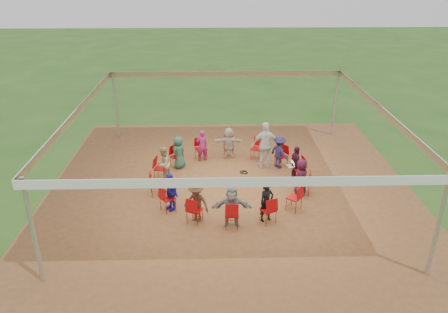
{
  "coord_description": "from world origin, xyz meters",
  "views": [
    {
      "loc": [
        -0.57,
        -14.03,
        7.58
      ],
      "look_at": [
        -0.21,
        0.3,
        1.06
      ],
      "focal_mm": 35.0,
      "sensor_mm": 36.0,
      "label": 1
    }
  ],
  "objects_px": {
    "person_seated_0": "(296,163)",
    "laptop": "(292,164)",
    "person_seated_4": "(179,152)",
    "chair_4": "(201,149)",
    "chair_12": "(294,198)",
    "person_seated_2": "(229,143)",
    "cable_coil": "(244,172)",
    "chair_9": "(195,210)",
    "person_seated_5": "(163,164)",
    "chair_1": "(281,156)",
    "chair_0": "(299,168)",
    "person_seated_3": "(202,145)",
    "standing_person": "(265,145)",
    "chair_3": "(229,146)",
    "person_seated_1": "(279,152)",
    "chair_13": "(304,183)",
    "person_seated_10": "(301,177)",
    "chair_5": "(177,157)",
    "chair_2": "(257,149)",
    "chair_11": "(268,210)",
    "chair_10": "(232,214)",
    "person_seated_9": "(267,202)",
    "chair_6": "(161,168)",
    "person_seated_6": "(170,192)",
    "chair_8": "(168,198)",
    "chair_7": "(156,183)",
    "person_seated_7": "(196,202)"
  },
  "relations": [
    {
      "from": "person_seated_0",
      "to": "laptop",
      "type": "relative_size",
      "value": 3.65
    },
    {
      "from": "chair_10",
      "to": "person_seated_2",
      "type": "bearing_deg",
      "value": 90.0
    },
    {
      "from": "chair_10",
      "to": "laptop",
      "type": "height_order",
      "value": "chair_10"
    },
    {
      "from": "chair_4",
      "to": "person_seated_1",
      "type": "height_order",
      "value": "person_seated_1"
    },
    {
      "from": "person_seated_4",
      "to": "person_seated_7",
      "type": "height_order",
      "value": "same"
    },
    {
      "from": "chair_2",
      "to": "chair_13",
      "type": "distance_m",
      "value": 3.3
    },
    {
      "from": "person_seated_9",
      "to": "person_seated_2",
      "type": "bearing_deg",
      "value": 77.14
    },
    {
      "from": "chair_0",
      "to": "person_seated_3",
      "type": "xyz_separation_m",
      "value": [
        -3.64,
        1.75,
        0.21
      ]
    },
    {
      "from": "person_seated_1",
      "to": "person_seated_5",
      "type": "height_order",
      "value": "same"
    },
    {
      "from": "person_seated_3",
      "to": "cable_coil",
      "type": "relative_size",
      "value": 4.01
    },
    {
      "from": "person_seated_9",
      "to": "person_seated_10",
      "type": "relative_size",
      "value": 1.0
    },
    {
      "from": "chair_7",
      "to": "person_seated_10",
      "type": "bearing_deg",
      "value": 77.45
    },
    {
      "from": "chair_1",
      "to": "chair_11",
      "type": "relative_size",
      "value": 1.0
    },
    {
      "from": "chair_0",
      "to": "cable_coil",
      "type": "relative_size",
      "value": 2.75
    },
    {
      "from": "person_seated_2",
      "to": "cable_coil",
      "type": "height_order",
      "value": "person_seated_2"
    },
    {
      "from": "chair_13",
      "to": "person_seated_2",
      "type": "height_order",
      "value": "person_seated_2"
    },
    {
      "from": "chair_13",
      "to": "laptop",
      "type": "relative_size",
      "value": 2.51
    },
    {
      "from": "chair_3",
      "to": "person_seated_2",
      "type": "bearing_deg",
      "value": 90.0
    },
    {
      "from": "chair_0",
      "to": "chair_10",
      "type": "relative_size",
      "value": 1.0
    },
    {
      "from": "chair_1",
      "to": "person_seated_0",
      "type": "height_order",
      "value": "person_seated_0"
    },
    {
      "from": "chair_11",
      "to": "chair_5",
      "type": "bearing_deg",
      "value": 102.86
    },
    {
      "from": "chair_0",
      "to": "chair_11",
      "type": "height_order",
      "value": "same"
    },
    {
      "from": "cable_coil",
      "to": "chair_6",
      "type": "bearing_deg",
      "value": -172.08
    },
    {
      "from": "chair_12",
      "to": "laptop",
      "type": "relative_size",
      "value": 2.51
    },
    {
      "from": "person_seated_6",
      "to": "person_seated_9",
      "type": "height_order",
      "value": "same"
    },
    {
      "from": "standing_person",
      "to": "chair_13",
      "type": "bearing_deg",
      "value": 110.19
    },
    {
      "from": "chair_1",
      "to": "person_seated_0",
      "type": "distance_m",
      "value": 1.17
    },
    {
      "from": "chair_9",
      "to": "person_seated_5",
      "type": "bearing_deg",
      "value": 139.76
    },
    {
      "from": "person_seated_3",
      "to": "chair_6",
      "type": "bearing_deg",
      "value": 22.95
    },
    {
      "from": "chair_7",
      "to": "chair_12",
      "type": "relative_size",
      "value": 1.0
    },
    {
      "from": "chair_0",
      "to": "laptop",
      "type": "xyz_separation_m",
      "value": [
        -0.28,
        -0.06,
        0.17
      ]
    },
    {
      "from": "chair_4",
      "to": "chair_8",
      "type": "bearing_deg",
      "value": 51.43
    },
    {
      "from": "person_seated_0",
      "to": "standing_person",
      "type": "height_order",
      "value": "standing_person"
    },
    {
      "from": "person_seated_0",
      "to": "person_seated_2",
      "type": "bearing_deg",
      "value": 38.57
    },
    {
      "from": "person_seated_1",
      "to": "person_seated_3",
      "type": "relative_size",
      "value": 1.0
    },
    {
      "from": "person_seated_4",
      "to": "laptop",
      "type": "height_order",
      "value": "person_seated_4"
    },
    {
      "from": "chair_2",
      "to": "cable_coil",
      "type": "relative_size",
      "value": 2.75
    },
    {
      "from": "chair_10",
      "to": "chair_5",
      "type": "bearing_deg",
      "value": 115.71
    },
    {
      "from": "chair_0",
      "to": "person_seated_4",
      "type": "distance_m",
      "value": 4.66
    },
    {
      "from": "person_seated_10",
      "to": "person_seated_9",
      "type": "bearing_deg",
      "value": 154.29
    },
    {
      "from": "chair_2",
      "to": "cable_coil",
      "type": "distance_m",
      "value": 1.48
    },
    {
      "from": "person_seated_3",
      "to": "person_seated_5",
      "type": "height_order",
      "value": "same"
    },
    {
      "from": "standing_person",
      "to": "chair_7",
      "type": "bearing_deg",
      "value": 21.15
    },
    {
      "from": "chair_3",
      "to": "standing_person",
      "type": "xyz_separation_m",
      "value": [
        1.4,
        -1.06,
        0.49
      ]
    },
    {
      "from": "chair_4",
      "to": "chair_12",
      "type": "bearing_deg",
      "value": 102.86
    },
    {
      "from": "chair_4",
      "to": "chair_5",
      "type": "distance_m",
      "value": 1.18
    },
    {
      "from": "person_seated_6",
      "to": "person_seated_10",
      "type": "distance_m",
      "value": 4.55
    },
    {
      "from": "chair_5",
      "to": "person_seated_4",
      "type": "xyz_separation_m",
      "value": [
        0.09,
        -0.08,
        0.21
      ]
    },
    {
      "from": "person_seated_0",
      "to": "laptop",
      "type": "xyz_separation_m",
      "value": [
        -0.16,
        -0.03,
        -0.04
      ]
    },
    {
      "from": "person_seated_10",
      "to": "chair_3",
      "type": "bearing_deg",
      "value": 50.37
    }
  ]
}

